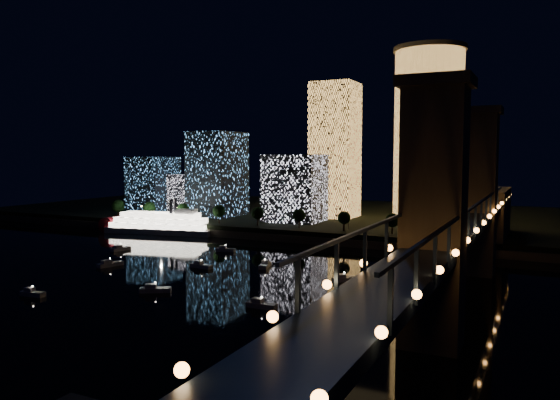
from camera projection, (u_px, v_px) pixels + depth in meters
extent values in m
plane|color=black|center=(202.00, 287.00, 148.73)|extent=(520.00, 520.00, 0.00)
cube|color=black|center=(371.00, 218.00, 291.90)|extent=(420.00, 160.00, 5.00)
cube|color=#6B5E4C|center=(316.00, 240.00, 222.09)|extent=(420.00, 6.00, 3.00)
cylinder|color=#E59F49|center=(428.00, 136.00, 259.88)|extent=(32.00, 32.00, 79.79)
cylinder|color=#6B5E4C|center=(430.00, 49.00, 256.57)|extent=(34.00, 34.00, 2.00)
cube|color=#E59F49|center=(335.00, 150.00, 272.12)|extent=(20.98, 20.98, 66.75)
cube|color=white|center=(295.00, 188.00, 255.45)|extent=(25.43, 21.52, 31.30)
cube|color=#57A3ED|center=(218.00, 174.00, 279.60)|extent=(21.40, 27.82, 42.81)
cube|color=white|center=(192.00, 193.00, 296.40)|extent=(20.49, 18.63, 20.49)
cube|color=#57A3ED|center=(153.00, 184.00, 307.89)|extent=(21.53, 23.68, 30.14)
cube|color=navy|center=(450.00, 237.00, 118.91)|extent=(10.00, 260.00, 2.00)
cube|color=#6B5E4C|center=(477.00, 195.00, 163.23)|extent=(11.00, 9.00, 48.00)
cube|color=#6B5E4C|center=(433.00, 219.00, 100.50)|extent=(11.00, 9.00, 48.00)
cube|color=#6B5E4C|center=(479.00, 111.00, 161.20)|extent=(13.00, 11.00, 2.00)
cube|color=#6B5E4C|center=(436.00, 82.00, 98.47)|extent=(13.00, 11.00, 2.00)
cube|color=navy|center=(427.00, 204.00, 120.52)|extent=(0.50, 150.00, 0.50)
cube|color=navy|center=(475.00, 206.00, 116.16)|extent=(0.50, 150.00, 0.50)
cube|color=#6B5E4C|center=(490.00, 219.00, 209.04)|extent=(12.00, 40.00, 23.00)
cube|color=navy|center=(331.00, 271.00, 67.04)|extent=(0.50, 0.50, 7.00)
cube|color=navy|center=(383.00, 243.00, 88.54)|extent=(0.50, 0.50, 7.00)
cube|color=navy|center=(415.00, 226.00, 110.05)|extent=(0.50, 0.50, 7.00)
cube|color=navy|center=(436.00, 215.00, 131.56)|extent=(0.50, 0.50, 7.00)
cube|color=navy|center=(452.00, 206.00, 153.06)|extent=(0.50, 0.50, 7.00)
cube|color=navy|center=(463.00, 200.00, 174.57)|extent=(0.50, 0.50, 7.00)
sphere|color=#FF9138|center=(182.00, 370.00, 40.51)|extent=(1.20, 1.20, 1.20)
sphere|color=#FF9138|center=(363.00, 263.00, 80.83)|extent=(1.20, 1.20, 1.20)
sphere|color=#FF9138|center=(424.00, 227.00, 121.16)|extent=(1.20, 1.20, 1.20)
sphere|color=#FF9138|center=(455.00, 210.00, 161.49)|extent=(1.20, 1.20, 1.20)
sphere|color=#FF9138|center=(473.00, 199.00, 201.81)|extent=(1.20, 1.20, 1.20)
cube|color=silver|center=(161.00, 231.00, 250.94)|extent=(53.11, 20.98, 2.59)
cube|color=white|center=(161.00, 225.00, 250.74)|extent=(48.67, 19.15, 2.38)
cube|color=white|center=(160.00, 220.00, 250.55)|extent=(44.23, 17.31, 2.38)
cube|color=white|center=(160.00, 215.00, 250.36)|extent=(37.66, 15.08, 2.38)
cube|color=silver|center=(186.00, 211.00, 246.71)|extent=(9.66, 7.92, 1.94)
cylinder|color=black|center=(171.00, 206.00, 246.19)|extent=(1.51, 1.51, 6.48)
cylinder|color=black|center=(175.00, 205.00, 250.33)|extent=(1.51, 1.51, 6.48)
cylinder|color=maroon|center=(111.00, 225.00, 257.74)|extent=(9.18, 10.92, 7.56)
cube|color=silver|center=(201.00, 266.00, 173.90)|extent=(8.06, 3.54, 1.20)
cube|color=silver|center=(199.00, 262.00, 174.46)|extent=(2.98, 2.38, 1.00)
sphere|color=white|center=(201.00, 260.00, 173.73)|extent=(0.36, 0.36, 0.36)
cube|color=silver|center=(33.00, 294.00, 138.85)|extent=(6.84, 2.78, 1.20)
cube|color=silver|center=(30.00, 289.00, 139.11)|extent=(2.49, 1.95, 1.00)
sphere|color=white|center=(32.00, 286.00, 138.69)|extent=(0.36, 0.36, 0.36)
cube|color=silver|center=(265.00, 266.00, 174.66)|extent=(4.57, 8.34, 1.20)
cube|color=silver|center=(266.00, 261.00, 175.74)|extent=(2.74, 3.23, 1.00)
sphere|color=white|center=(265.00, 259.00, 174.49)|extent=(0.36, 0.36, 0.36)
cube|color=silver|center=(121.00, 249.00, 205.90)|extent=(4.12, 8.03, 1.20)
cube|color=silver|center=(118.00, 246.00, 204.92)|extent=(2.55, 3.07, 1.00)
sphere|color=white|center=(121.00, 244.00, 205.74)|extent=(0.36, 0.36, 0.36)
cube|color=silver|center=(110.00, 264.00, 176.53)|extent=(5.02, 8.84, 1.20)
cube|color=silver|center=(107.00, 262.00, 175.52)|extent=(2.95, 3.46, 1.00)
sphere|color=white|center=(110.00, 258.00, 176.37)|extent=(0.36, 0.36, 0.36)
cube|color=silver|center=(155.00, 290.00, 142.93)|extent=(8.23, 6.39, 1.20)
cube|color=silver|center=(151.00, 286.00, 142.73)|extent=(3.50, 3.26, 1.00)
sphere|color=white|center=(155.00, 282.00, 142.76)|extent=(0.36, 0.36, 0.36)
cube|color=silver|center=(226.00, 250.00, 203.49)|extent=(7.35, 3.77, 1.20)
cube|color=silver|center=(223.00, 247.00, 203.63)|extent=(2.80, 2.33, 1.00)
sphere|color=white|center=(226.00, 245.00, 203.32)|extent=(0.36, 0.36, 0.36)
cube|color=silver|center=(262.00, 305.00, 128.09)|extent=(7.46, 2.42, 1.20)
cube|color=silver|center=(257.00, 300.00, 128.50)|extent=(2.62, 1.95, 1.00)
sphere|color=white|center=(262.00, 297.00, 127.93)|extent=(0.36, 0.36, 0.36)
cube|color=silver|center=(438.00, 298.00, 134.69)|extent=(8.86, 6.16, 1.20)
cube|color=silver|center=(433.00, 294.00, 134.61)|extent=(3.65, 3.29, 1.00)
sphere|color=white|center=(438.00, 290.00, 134.53)|extent=(0.36, 0.36, 0.36)
cube|color=silver|center=(344.00, 279.00, 155.22)|extent=(6.60, 6.51, 1.20)
cube|color=silver|center=(341.00, 276.00, 154.80)|extent=(3.04, 3.02, 1.00)
sphere|color=white|center=(344.00, 272.00, 155.06)|extent=(0.36, 0.36, 0.36)
cylinder|color=black|center=(118.00, 213.00, 275.02)|extent=(0.70, 0.70, 4.00)
sphere|color=black|center=(118.00, 206.00, 274.73)|extent=(6.65, 6.65, 6.65)
cylinder|color=black|center=(150.00, 215.00, 266.29)|extent=(0.70, 0.70, 4.00)
sphere|color=black|center=(149.00, 208.00, 266.01)|extent=(5.97, 5.97, 5.97)
cylinder|color=black|center=(183.00, 217.00, 257.56)|extent=(0.70, 0.70, 4.00)
sphere|color=black|center=(183.00, 209.00, 257.28)|extent=(5.87, 5.87, 5.87)
cylinder|color=black|center=(219.00, 219.00, 248.84)|extent=(0.70, 0.70, 4.00)
sphere|color=black|center=(219.00, 211.00, 248.55)|extent=(5.78, 5.78, 5.78)
cylinder|color=black|center=(258.00, 221.00, 240.11)|extent=(0.70, 0.70, 4.00)
sphere|color=black|center=(258.00, 213.00, 239.83)|extent=(5.63, 5.63, 5.63)
cylinder|color=black|center=(299.00, 224.00, 231.38)|extent=(0.70, 0.70, 4.00)
sphere|color=black|center=(299.00, 215.00, 231.10)|extent=(5.38, 5.38, 5.38)
cylinder|color=black|center=(344.00, 226.00, 222.65)|extent=(0.70, 0.70, 4.00)
sphere|color=black|center=(344.00, 218.00, 222.37)|extent=(5.34, 5.34, 5.34)
cylinder|color=black|center=(392.00, 229.00, 213.93)|extent=(0.70, 0.70, 4.00)
sphere|color=black|center=(392.00, 220.00, 213.64)|extent=(5.56, 5.56, 5.56)
cylinder|color=black|center=(445.00, 232.00, 205.20)|extent=(0.70, 0.70, 4.00)
sphere|color=black|center=(445.00, 223.00, 204.92)|extent=(5.19, 5.19, 5.19)
cylinder|color=black|center=(142.00, 212.00, 275.99)|extent=(0.24, 0.24, 5.00)
sphere|color=#FFCC7F|center=(141.00, 206.00, 275.76)|extent=(0.70, 0.70, 0.70)
cylinder|color=black|center=(177.00, 214.00, 266.39)|extent=(0.24, 0.24, 5.00)
sphere|color=#FFCC7F|center=(177.00, 208.00, 266.16)|extent=(0.70, 0.70, 0.70)
cylinder|color=black|center=(215.00, 216.00, 256.79)|extent=(0.24, 0.24, 5.00)
sphere|color=#FFCC7F|center=(215.00, 210.00, 256.56)|extent=(0.70, 0.70, 0.70)
cylinder|color=black|center=(256.00, 218.00, 247.19)|extent=(0.24, 0.24, 5.00)
sphere|color=#FFCC7F|center=(256.00, 212.00, 246.96)|extent=(0.70, 0.70, 0.70)
cylinder|color=black|center=(301.00, 221.00, 237.59)|extent=(0.24, 0.24, 5.00)
sphere|color=#FFCC7F|center=(301.00, 214.00, 237.36)|extent=(0.70, 0.70, 0.70)
cylinder|color=black|center=(349.00, 223.00, 227.99)|extent=(0.24, 0.24, 5.00)
sphere|color=#FFCC7F|center=(349.00, 217.00, 227.76)|extent=(0.70, 0.70, 0.70)
cylinder|color=black|center=(401.00, 226.00, 218.39)|extent=(0.24, 0.24, 5.00)
sphere|color=#FFCC7F|center=(401.00, 219.00, 218.16)|extent=(0.70, 0.70, 0.70)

